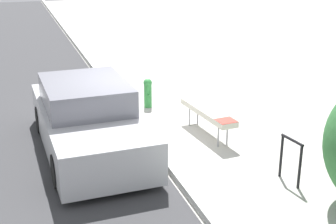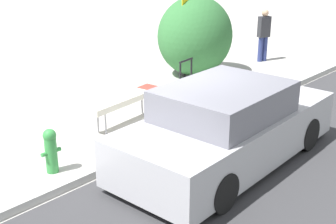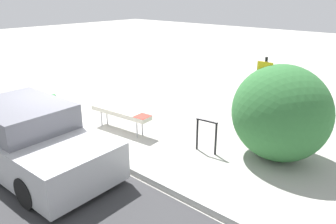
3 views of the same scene
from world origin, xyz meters
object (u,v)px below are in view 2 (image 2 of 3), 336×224
Objects in this scene: parked_car_near at (228,127)px; bench at (125,99)px; sign_post at (185,28)px; fire_hydrant at (51,149)px; bike_rack at (186,72)px; pedestrian at (264,34)px.

bench is at bearing 87.28° from parked_car_near.
bench is 2.62m from parked_car_near.
parked_car_near is at bearing -131.36° from sign_post.
bike_rack is at bearing 14.17° from fire_hydrant.
bike_rack is 0.18× the size of parked_car_near.
parked_car_near is at bearing -96.14° from bench.
parked_car_near reaches higher than bike_rack.
sign_post reaches higher than bike_rack.
parked_car_near is (-6.51, -3.36, -0.22)m from pedestrian.
sign_post reaches higher than bench.
pedestrian is (8.76, 1.46, 0.46)m from fire_hydrant.
pedestrian is at bearing 3.62° from bike_rack.
bike_rack is 1.52m from sign_post.
bike_rack is at bearing 5.78° from bench.
sign_post reaches higher than parked_car_near.
sign_post is 3.14m from pedestrian.
fire_hydrant is 0.17× the size of parked_car_near.
bike_rack reaches higher than fire_hydrant.
pedestrian is (3.04, -0.57, -0.52)m from sign_post.
bench is 2.56m from bike_rack.
bench is 3.78m from sign_post.
pedestrian is at bearing -10.64° from sign_post.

